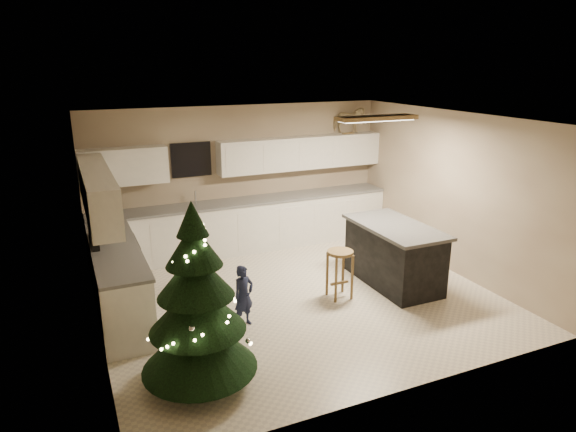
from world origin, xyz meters
The scene contains 8 objects.
ground_plane centered at (0.00, 0.00, 0.00)m, with size 5.50×5.50×0.00m, color beige.
room_shell centered at (0.02, 0.00, 1.75)m, with size 5.52×5.02×2.61m.
cabinetry centered at (-0.91, 1.65, 0.76)m, with size 5.50×3.20×2.00m.
island centered at (1.57, -0.15, 0.48)m, with size 0.90×1.70×0.95m.
bar_stool centered at (0.56, -0.25, 0.54)m, with size 0.38×0.38×0.72m.
christmas_tree centered at (-1.85, -1.48, 0.84)m, with size 1.28×1.23×2.04m.
toddler centered at (-1.00, -0.48, 0.42)m, with size 0.30×0.20×0.83m, color black.
rocking_horse centered at (2.15, 2.33, 2.27)m, with size 0.64×0.47×0.51m.
Camera 1 is at (-2.94, -6.26, 3.34)m, focal length 32.00 mm.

